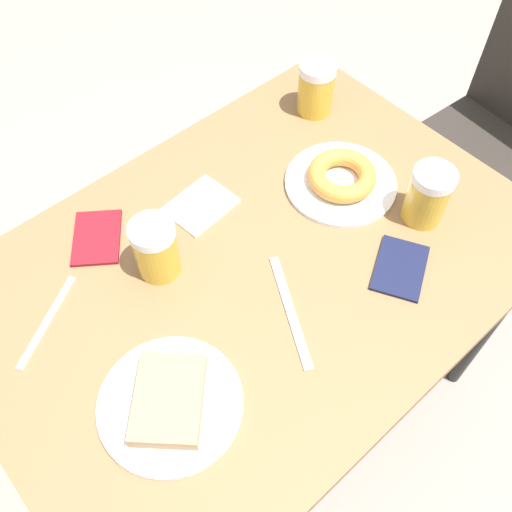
% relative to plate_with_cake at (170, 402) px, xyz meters
% --- Properties ---
extents(ground_plane, '(8.00, 8.00, 0.00)m').
position_rel_plate_with_cake_xyz_m(ground_plane, '(-0.11, 0.28, -0.73)').
color(ground_plane, gray).
extents(table, '(0.74, 1.05, 0.72)m').
position_rel_plate_with_cake_xyz_m(table, '(-0.11, 0.28, -0.08)').
color(table, olive).
rests_on(table, ground_plane).
extents(plate_with_cake, '(0.23, 0.23, 0.04)m').
position_rel_plate_with_cake_xyz_m(plate_with_cake, '(0.00, 0.00, 0.00)').
color(plate_with_cake, white).
rests_on(plate_with_cake, table).
extents(plate_with_donut, '(0.23, 0.23, 0.05)m').
position_rel_plate_with_cake_xyz_m(plate_with_donut, '(-0.14, 0.54, 0.00)').
color(plate_with_donut, white).
rests_on(plate_with_donut, table).
extents(beer_mug_left, '(0.08, 0.08, 0.12)m').
position_rel_plate_with_cake_xyz_m(beer_mug_left, '(0.02, 0.60, 0.05)').
color(beer_mug_left, gold).
rests_on(beer_mug_left, table).
extents(beer_mug_center, '(0.08, 0.08, 0.12)m').
position_rel_plate_with_cake_xyz_m(beer_mug_center, '(-0.22, 0.14, 0.05)').
color(beer_mug_center, gold).
rests_on(beer_mug_center, table).
extents(beer_mug_right, '(0.08, 0.08, 0.12)m').
position_rel_plate_with_cake_xyz_m(beer_mug_right, '(-0.34, 0.66, 0.05)').
color(beer_mug_right, gold).
rests_on(beer_mug_right, table).
extents(napkin_folded, '(0.11, 0.14, 0.00)m').
position_rel_plate_with_cake_xyz_m(napkin_folded, '(-0.29, 0.29, -0.01)').
color(napkin_folded, white).
rests_on(napkin_folded, table).
extents(fork, '(0.11, 0.17, 0.00)m').
position_rel_plate_with_cake_xyz_m(fork, '(-0.26, -0.07, -0.01)').
color(fork, silver).
rests_on(fork, table).
extents(knife, '(0.21, 0.12, 0.00)m').
position_rel_plate_with_cake_xyz_m(knife, '(0.00, 0.26, -0.01)').
color(knife, silver).
rests_on(knife, table).
extents(passport_near_edge, '(0.14, 0.15, 0.01)m').
position_rel_plate_with_cake_xyz_m(passport_near_edge, '(0.07, 0.47, -0.01)').
color(passport_near_edge, '#141938').
rests_on(passport_near_edge, table).
extents(passport_far_edge, '(0.15, 0.15, 0.01)m').
position_rel_plate_with_cake_xyz_m(passport_far_edge, '(-0.36, 0.09, -0.01)').
color(passport_far_edge, maroon).
rests_on(passport_far_edge, table).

